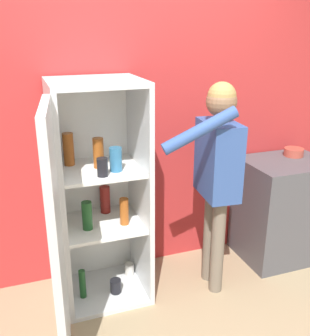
# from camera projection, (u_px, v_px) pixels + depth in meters

# --- Properties ---
(ground_plane) EXTENTS (12.00, 12.00, 0.00)m
(ground_plane) POSITION_uv_depth(u_px,v_px,m) (173.00, 335.00, 2.73)
(ground_plane) COLOR tan
(wall_back) EXTENTS (7.00, 0.06, 2.55)m
(wall_back) POSITION_uv_depth(u_px,v_px,m) (130.00, 124.00, 3.17)
(wall_back) COLOR #B72D2D
(wall_back) RESTS_ON ground_plane
(refrigerator) EXTENTS (0.77, 1.23, 1.69)m
(refrigerator) POSITION_uv_depth(u_px,v_px,m) (91.00, 202.00, 2.79)
(refrigerator) COLOR silver
(refrigerator) RESTS_ON ground_plane
(person) EXTENTS (0.66, 0.54, 1.66)m
(person) POSITION_uv_depth(u_px,v_px,m) (217.00, 163.00, 2.92)
(person) COLOR #726656
(person) RESTS_ON ground_plane
(counter) EXTENTS (0.73, 0.59, 0.92)m
(counter) POSITION_uv_depth(u_px,v_px,m) (282.00, 209.00, 3.55)
(counter) COLOR #4C4C51
(counter) RESTS_ON ground_plane
(bowl) EXTENTS (0.17, 0.17, 0.07)m
(bowl) POSITION_uv_depth(u_px,v_px,m) (294.00, 152.00, 3.52)
(bowl) COLOR #B24738
(bowl) RESTS_ON counter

